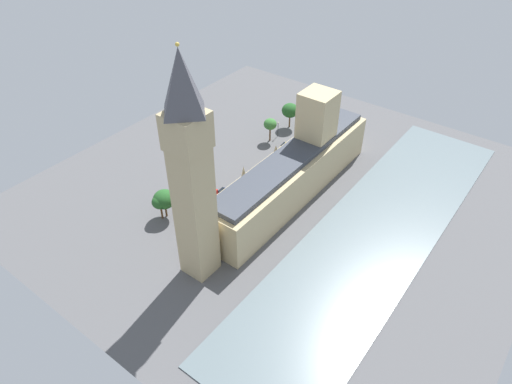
% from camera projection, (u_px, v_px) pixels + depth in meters
% --- Properties ---
extents(ground_plane, '(136.98, 136.98, 0.00)m').
position_uv_depth(ground_plane, '(285.00, 192.00, 140.44)').
color(ground_plane, '#565659').
extents(river_thames, '(29.19, 123.28, 0.25)m').
position_uv_depth(river_thames, '(376.00, 232.00, 126.06)').
color(river_thames, slate).
rests_on(river_thames, ground).
extents(parliament_building, '(12.98, 66.98, 28.72)m').
position_uv_depth(parliament_building, '(296.00, 168.00, 135.64)').
color(parliament_building, tan).
rests_on(parliament_building, ground).
extents(clock_tower, '(8.15, 8.15, 57.46)m').
position_uv_depth(clock_tower, '(191.00, 171.00, 97.58)').
color(clock_tower, tan).
rests_on(clock_tower, ground).
extents(car_yellow_cab_leading, '(2.27, 4.54, 1.74)m').
position_uv_depth(car_yellow_cab_leading, '(284.00, 146.00, 159.15)').
color(car_yellow_cab_leading, gold).
rests_on(car_yellow_cab_leading, ground).
extents(car_black_far_end, '(1.98, 4.65, 1.74)m').
position_uv_depth(car_black_far_end, '(268.00, 167.00, 149.18)').
color(car_black_far_end, black).
rests_on(car_black_far_end, ground).
extents(car_silver_kerbside, '(1.96, 4.27, 1.74)m').
position_uv_depth(car_silver_kerbside, '(245.00, 181.00, 143.08)').
color(car_silver_kerbside, '#B7B7BC').
rests_on(car_silver_kerbside, ground).
extents(car_blue_opposite_hall, '(2.24, 4.53, 1.74)m').
position_uv_depth(car_blue_opposite_hall, '(222.00, 192.00, 138.75)').
color(car_blue_opposite_hall, navy).
rests_on(car_blue_opposite_hall, ground).
extents(double_decker_bus_near_tower, '(3.24, 10.64, 4.75)m').
position_uv_depth(double_decker_bus_near_tower, '(204.00, 203.00, 131.89)').
color(double_decker_bus_near_tower, red).
rests_on(double_decker_bus_near_tower, ground).
extents(pedestrian_corner, '(0.61, 0.52, 1.49)m').
position_uv_depth(pedestrian_corner, '(301.00, 154.00, 155.54)').
color(pedestrian_corner, maroon).
rests_on(pedestrian_corner, ground).
extents(plane_tree_midblock, '(4.54, 4.54, 8.45)m').
position_uv_depth(plane_tree_midblock, '(270.00, 124.00, 159.87)').
color(plane_tree_midblock, brown).
rests_on(plane_tree_midblock, ground).
extents(plane_tree_trailing, '(4.56, 4.56, 7.90)m').
position_uv_depth(plane_tree_trailing, '(160.00, 202.00, 127.17)').
color(plane_tree_trailing, brown).
rests_on(plane_tree_trailing, ground).
extents(plane_tree_under_trees, '(6.05, 6.05, 9.30)m').
position_uv_depth(plane_tree_under_trees, '(290.00, 110.00, 167.24)').
color(plane_tree_under_trees, brown).
rests_on(plane_tree_under_trees, ground).
extents(plane_tree_by_river_gate, '(6.22, 6.22, 8.75)m').
position_uv_depth(plane_tree_by_river_gate, '(164.00, 199.00, 127.81)').
color(plane_tree_by_river_gate, brown).
rests_on(plane_tree_by_river_gate, ground).
extents(street_lamp_slot_10, '(0.56, 0.56, 6.57)m').
position_uv_depth(street_lamp_slot_10, '(196.00, 181.00, 136.90)').
color(street_lamp_slot_10, black).
rests_on(street_lamp_slot_10, ground).
extents(street_lamp_slot_11, '(0.56, 0.56, 5.77)m').
position_uv_depth(street_lamp_slot_11, '(278.00, 126.00, 163.51)').
color(street_lamp_slot_11, black).
rests_on(street_lamp_slot_11, ground).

